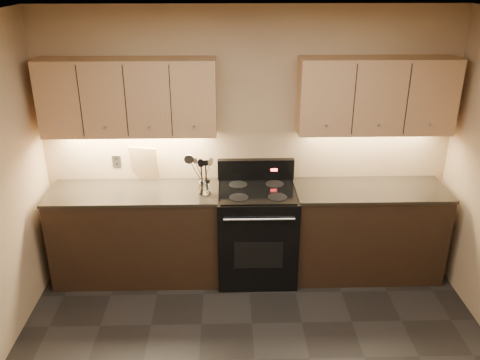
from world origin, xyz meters
name	(u,v)px	position (x,y,z in m)	size (l,w,h in m)	color
ceiling	(264,32)	(0.00, 0.00, 2.60)	(4.00, 4.00, 0.00)	silver
wall_back	(248,143)	(0.00, 2.00, 1.30)	(4.00, 0.04, 2.60)	tan
counter_left	(137,234)	(-1.10, 1.70, 0.47)	(1.62, 0.62, 0.93)	black
counter_right	(366,231)	(1.18, 1.70, 0.47)	(1.46, 0.62, 0.93)	black
stove	(257,232)	(0.08, 1.68, 0.48)	(0.76, 0.68, 1.14)	black
upper_cab_left	(128,97)	(-1.10, 1.85, 1.80)	(1.60, 0.30, 0.70)	tan
upper_cab_right	(376,96)	(1.18, 1.85, 1.80)	(1.44, 0.30, 0.70)	tan
outlet_plate	(117,161)	(-1.30, 1.99, 1.12)	(0.09, 0.01, 0.12)	#B2B5BA
utensil_crock	(204,188)	(-0.42, 1.62, 0.99)	(0.11, 0.11, 0.13)	white
cutting_board	(145,164)	(-1.02, 1.96, 1.11)	(0.28, 0.02, 0.36)	tan
wooden_spoon	(200,176)	(-0.46, 1.61, 1.12)	(0.06, 0.06, 0.34)	tan
black_spoon	(202,175)	(-0.44, 1.63, 1.12)	(0.06, 0.06, 0.35)	black
black_turner	(206,177)	(-0.40, 1.61, 1.11)	(0.08, 0.08, 0.33)	black
steel_spatula	(207,174)	(-0.39, 1.64, 1.13)	(0.08, 0.08, 0.36)	silver
steel_skimmer	(208,173)	(-0.38, 1.60, 1.15)	(0.09, 0.09, 0.40)	silver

